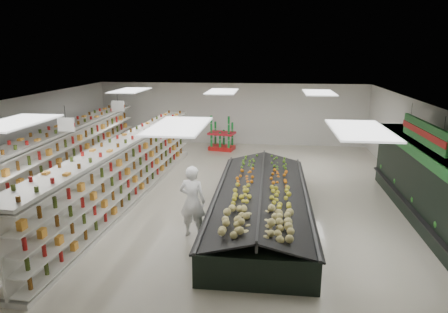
# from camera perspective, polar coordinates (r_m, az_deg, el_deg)

# --- Properties ---
(floor) EXTENTS (16.00, 16.00, 0.00)m
(floor) POSITION_cam_1_polar(r_m,az_deg,el_deg) (13.79, -2.33, -5.58)
(floor) COLOR beige
(floor) RESTS_ON ground
(ceiling) EXTENTS (14.00, 16.00, 0.02)m
(ceiling) POSITION_cam_1_polar(r_m,az_deg,el_deg) (13.02, -2.48, 7.73)
(ceiling) COLOR white
(ceiling) RESTS_ON wall_back
(wall_back) EXTENTS (14.00, 0.02, 3.20)m
(wall_back) POSITION_cam_1_polar(r_m,az_deg,el_deg) (21.10, 1.06, 6.11)
(wall_back) COLOR silver
(wall_back) RESTS_ON floor
(wall_front) EXTENTS (14.00, 0.02, 3.20)m
(wall_front) POSITION_cam_1_polar(r_m,az_deg,el_deg) (6.10, -14.96, -17.49)
(wall_front) COLOR silver
(wall_front) RESTS_ON floor
(wall_left) EXTENTS (0.02, 16.00, 3.20)m
(wall_left) POSITION_cam_1_polar(r_m,az_deg,el_deg) (15.98, -28.03, 1.50)
(wall_left) COLOR silver
(wall_left) RESTS_ON floor
(wall_right) EXTENTS (0.02, 16.00, 3.20)m
(wall_right) POSITION_cam_1_polar(r_m,az_deg,el_deg) (14.04, 27.08, -0.03)
(wall_right) COLOR silver
(wall_right) RESTS_ON floor
(produce_wall_case) EXTENTS (0.93, 8.00, 2.20)m
(produce_wall_case) POSITION_cam_1_polar(r_m,az_deg,el_deg) (12.62, 27.16, -3.28)
(produce_wall_case) COLOR black
(produce_wall_case) RESTS_ON floor
(aisle_sign_near) EXTENTS (0.52, 0.06, 0.75)m
(aisle_sign_near) POSITION_cam_1_polar(r_m,az_deg,el_deg) (12.43, -21.63, 4.26)
(aisle_sign_near) COLOR white
(aisle_sign_near) RESTS_ON ceiling
(aisle_sign_far) EXTENTS (0.52, 0.06, 0.75)m
(aisle_sign_far) POSITION_cam_1_polar(r_m,az_deg,el_deg) (16.01, -14.93, 6.97)
(aisle_sign_far) COLOR white
(aisle_sign_far) RESTS_ON ceiling
(hortifruti_banner) EXTENTS (0.12, 3.20, 0.95)m
(hortifruti_banner) POSITION_cam_1_polar(r_m,az_deg,el_deg) (12.19, 26.68, 3.05)
(hortifruti_banner) COLOR #1C6926
(hortifruti_banner) RESTS_ON ceiling
(gondola_left) EXTENTS (1.24, 12.56, 2.17)m
(gondola_left) POSITION_cam_1_polar(r_m,az_deg,el_deg) (15.40, -21.90, -0.58)
(gondola_left) COLOR beige
(gondola_left) RESTS_ON floor
(gondola_center) EXTENTS (1.49, 11.94, 2.06)m
(gondola_center) POSITION_cam_1_polar(r_m,az_deg,el_deg) (13.52, -13.66, -2.18)
(gondola_center) COLOR beige
(gondola_center) RESTS_ON floor
(produce_island) EXTENTS (2.77, 7.65, 1.14)m
(produce_island) POSITION_cam_1_polar(r_m,az_deg,el_deg) (11.85, 5.33, -6.45)
(produce_island) COLOR black
(produce_island) RESTS_ON floor
(soda_endcap) EXTENTS (1.39, 1.07, 1.60)m
(soda_endcap) POSITION_cam_1_polar(r_m,az_deg,el_deg) (19.88, -0.30, 3.14)
(soda_endcap) COLOR red
(soda_endcap) RESTS_ON floor
(shopper_main) EXTENTS (0.78, 0.58, 1.96)m
(shopper_main) POSITION_cam_1_polar(r_m,az_deg,el_deg) (10.59, -4.52, -6.41)
(shopper_main) COLOR white
(shopper_main) RESTS_ON floor
(shopper_background) EXTENTS (0.57, 0.79, 1.50)m
(shopper_background) POSITION_cam_1_polar(r_m,az_deg,el_deg) (19.14, -11.30, 2.31)
(shopper_background) COLOR #98785D
(shopper_background) RESTS_ON floor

